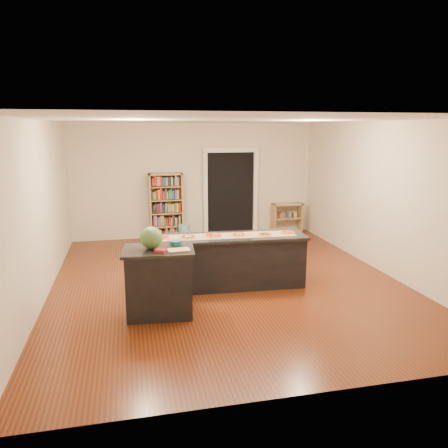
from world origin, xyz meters
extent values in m
cube|color=beige|center=(0.00, 0.00, 1.40)|extent=(6.00, 7.00, 2.80)
cube|color=#5A260F|center=(0.00, 0.00, 0.00)|extent=(6.00, 7.00, 0.01)
cube|color=white|center=(0.00, 0.00, 2.80)|extent=(6.00, 7.00, 0.01)
cube|color=black|center=(0.90, 3.48, 1.05)|extent=(1.20, 0.02, 2.10)
cube|color=silver|center=(0.25, 3.44, 1.05)|extent=(0.10, 0.08, 2.10)
cube|color=silver|center=(1.55, 3.44, 1.05)|extent=(0.10, 0.08, 2.10)
cube|color=silver|center=(0.90, 3.44, 2.15)|extent=(1.40, 0.08, 0.12)
cube|color=black|center=(-0.06, -0.25, 0.42)|extent=(2.63, 0.66, 0.84)
cube|color=black|center=(-0.06, -0.25, 0.87)|extent=(2.70, 0.73, 0.05)
cube|color=black|center=(-1.26, -1.17, 0.47)|extent=(0.91, 0.65, 0.95)
cube|color=black|center=(-1.26, -1.17, 0.97)|extent=(1.00, 0.73, 0.04)
cube|color=tan|center=(-0.74, 3.31, 0.81)|extent=(0.81, 0.29, 1.62)
cube|color=tan|center=(2.36, 3.28, 0.39)|extent=(0.78, 0.33, 0.78)
cylinder|color=#62BCDB|center=(-0.35, 3.12, 0.19)|extent=(0.26, 0.26, 0.39)
cube|color=olive|center=(-0.06, -0.24, 0.89)|extent=(2.37, 0.55, 0.00)
sphere|color=#144214|center=(-1.36, -1.15, 1.15)|extent=(0.32, 0.32, 0.32)
cube|color=tan|center=(-0.99, -1.33, 1.00)|extent=(0.31, 0.22, 0.02)
cube|color=maroon|center=(-1.25, -1.38, 1.02)|extent=(0.17, 0.16, 0.05)
cylinder|color=#195966|center=(-1.00, -1.03, 1.03)|extent=(0.19, 0.19, 0.07)
cylinder|color=tan|center=(-1.14, -0.17, 0.90)|extent=(0.29, 0.29, 0.02)
cylinder|color=#A5190C|center=(-1.14, -0.17, 0.91)|extent=(0.24, 0.24, 0.00)
cylinder|color=tan|center=(-0.71, -0.21, 0.90)|extent=(0.29, 0.29, 0.02)
cylinder|color=#A5190C|center=(-0.71, -0.21, 0.91)|extent=(0.24, 0.24, 0.00)
cylinder|color=tan|center=(-0.27, -0.21, 0.90)|extent=(0.30, 0.30, 0.02)
cylinder|color=#A5190C|center=(-0.27, -0.21, 0.91)|extent=(0.25, 0.25, 0.00)
cylinder|color=tan|center=(0.16, -0.25, 0.90)|extent=(0.27, 0.27, 0.02)
cylinder|color=#A5190C|center=(0.16, -0.25, 0.91)|extent=(0.22, 0.22, 0.00)
cylinder|color=tan|center=(0.58, -0.33, 0.90)|extent=(0.26, 0.26, 0.02)
cylinder|color=#A5190C|center=(0.58, -0.33, 0.91)|extent=(0.22, 0.22, 0.00)
cylinder|color=tan|center=(1.02, -0.27, 0.90)|extent=(0.25, 0.25, 0.02)
cylinder|color=#A5190C|center=(1.02, -0.27, 0.91)|extent=(0.21, 0.21, 0.00)
camera|label=1|loc=(-1.66, -7.20, 2.65)|focal=35.00mm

